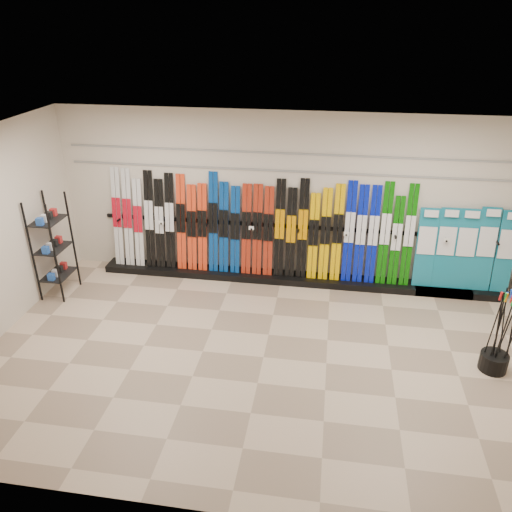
# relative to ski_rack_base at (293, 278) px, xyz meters

# --- Properties ---
(floor) EXTENTS (8.00, 8.00, 0.00)m
(floor) POSITION_rel_ski_rack_base_xyz_m (-0.22, -2.28, -0.06)
(floor) COLOR gray
(floor) RESTS_ON ground
(back_wall) EXTENTS (8.00, 0.00, 8.00)m
(back_wall) POSITION_rel_ski_rack_base_xyz_m (-0.22, 0.22, 1.44)
(back_wall) COLOR beige
(back_wall) RESTS_ON floor
(ceiling) EXTENTS (8.00, 8.00, 0.00)m
(ceiling) POSITION_rel_ski_rack_base_xyz_m (-0.22, -2.28, 2.94)
(ceiling) COLOR silver
(ceiling) RESTS_ON back_wall
(ski_rack_base) EXTENTS (8.00, 0.40, 0.12)m
(ski_rack_base) POSITION_rel_ski_rack_base_xyz_m (0.00, 0.00, 0.00)
(ski_rack_base) COLOR black
(ski_rack_base) RESTS_ON floor
(skis) EXTENTS (5.38, 0.28, 1.81)m
(skis) POSITION_rel_ski_rack_base_xyz_m (-0.68, 0.07, 0.90)
(skis) COLOR silver
(skis) RESTS_ON ski_rack_base
(snowboards) EXTENTS (1.59, 0.22, 1.44)m
(snowboards) POSITION_rel_ski_rack_base_xyz_m (2.86, 0.07, 0.76)
(snowboards) COLOR #14728C
(snowboards) RESTS_ON ski_rack_base
(accessory_rack) EXTENTS (0.40, 0.60, 1.76)m
(accessory_rack) POSITION_rel_ski_rack_base_xyz_m (-3.97, -1.01, 0.82)
(accessory_rack) COLOR black
(accessory_rack) RESTS_ON floor
(pole_bin) EXTENTS (0.37, 0.37, 0.25)m
(pole_bin) POSITION_rel_ski_rack_base_xyz_m (2.92, -2.05, 0.07)
(pole_bin) COLOR black
(pole_bin) RESTS_ON floor
(ski_poles) EXTENTS (0.35, 0.32, 1.18)m
(ski_poles) POSITION_rel_ski_rack_base_xyz_m (2.94, -2.05, 0.55)
(ski_poles) COLOR black
(ski_poles) RESTS_ON pole_bin
(slatwall_rail_0) EXTENTS (7.60, 0.02, 0.03)m
(slatwall_rail_0) POSITION_rel_ski_rack_base_xyz_m (-0.22, 0.20, 1.94)
(slatwall_rail_0) COLOR gray
(slatwall_rail_0) RESTS_ON back_wall
(slatwall_rail_1) EXTENTS (7.60, 0.02, 0.03)m
(slatwall_rail_1) POSITION_rel_ski_rack_base_xyz_m (-0.22, 0.20, 2.24)
(slatwall_rail_1) COLOR gray
(slatwall_rail_1) RESTS_ON back_wall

